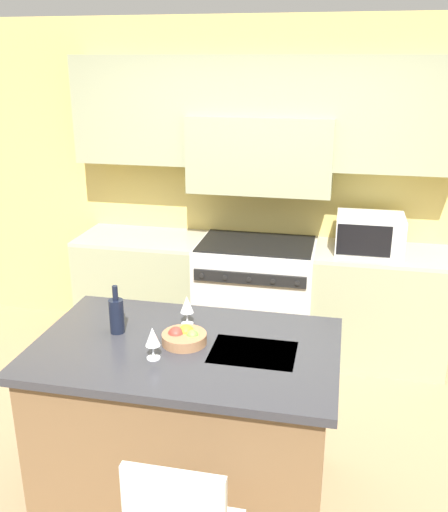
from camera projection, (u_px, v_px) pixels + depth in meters
ground_plane at (211, 476)px, 3.42m from camera, size 10.00×10.00×0.00m
back_cabinetry at (263, 160)px, 4.68m from camera, size 10.00×0.46×2.70m
back_counter at (256, 297)px, 4.81m from camera, size 3.05×0.62×0.94m
range_stove at (256, 297)px, 4.79m from camera, size 0.95×0.70×0.95m
microwave at (370, 234)px, 4.43m from camera, size 0.51×0.40×0.29m
kitchen_island at (187, 419)px, 3.17m from camera, size 1.61×1.01×0.94m
wine_bottle at (117, 315)px, 3.12m from camera, size 0.08×0.08×0.28m
wine_glass_near at (153, 338)px, 2.84m from camera, size 0.08×0.08×0.17m
wine_glass_far at (187, 305)px, 3.21m from camera, size 0.08×0.08×0.17m
fruit_bowl at (184, 337)px, 3.03m from camera, size 0.24×0.24×0.09m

